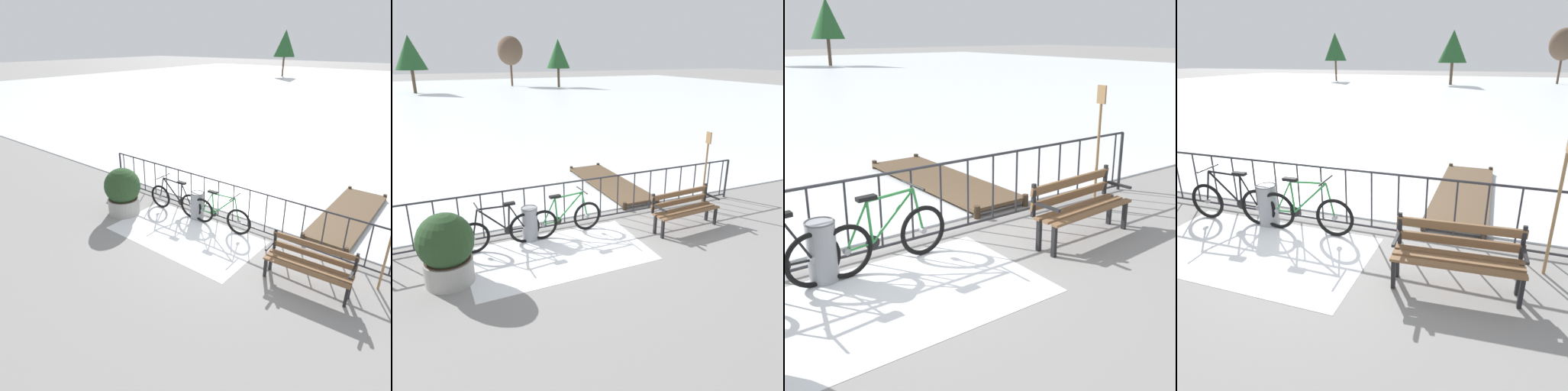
{
  "view_description": "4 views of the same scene",
  "coord_description": "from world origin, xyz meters",
  "views": [
    {
      "loc": [
        3.91,
        -6.7,
        4.28
      ],
      "look_at": [
        -0.89,
        -0.69,
        0.84
      ],
      "focal_mm": 31.79,
      "sensor_mm": 36.0,
      "label": 1
    },
    {
      "loc": [
        -3.03,
        -7.53,
        3.72
      ],
      "look_at": [
        0.12,
        -0.52,
        0.88
      ],
      "focal_mm": 35.16,
      "sensor_mm": 36.0,
      "label": 2
    },
    {
      "loc": [
        -2.86,
        -5.7,
        2.76
      ],
      "look_at": [
        1.14,
        -0.29,
        0.59
      ],
      "focal_mm": 47.04,
      "sensor_mm": 36.0,
      "label": 3
    },
    {
      "loc": [
        2.46,
        -5.15,
        2.76
      ],
      "look_at": [
        0.75,
        -0.15,
        0.71
      ],
      "focal_mm": 32.69,
      "sensor_mm": 36.0,
      "label": 4
    }
  ],
  "objects": [
    {
      "name": "bicycle_near_railing",
      "position": [
        -1.79,
        -0.43,
        0.37
      ],
      "size": [
        1.71,
        0.52,
        0.97
      ],
      "color": "black",
      "rests_on": "ground"
    },
    {
      "name": "frozen_pond",
      "position": [
        0.0,
        28.4,
        0.01
      ],
      "size": [
        80.0,
        56.0,
        0.03
      ],
      "primitive_type": "cube",
      "color": "silver",
      "rests_on": "ground"
    },
    {
      "name": "park_bench",
      "position": [
        2.21,
        -1.15,
        0.51
      ],
      "size": [
        1.63,
        0.59,
        0.89
      ],
      "color": "brown",
      "rests_on": "ground"
    },
    {
      "name": "trash_bin",
      "position": [
        -1.13,
        -0.32,
        0.37
      ],
      "size": [
        0.35,
        0.35,
        0.73
      ],
      "color": "gray",
      "rests_on": "ground"
    },
    {
      "name": "wooden_dock",
      "position": [
        2.01,
        2.11,
        0.12
      ],
      "size": [
        1.1,
        3.72,
        0.2
      ],
      "color": "brown",
      "rests_on": "ground"
    },
    {
      "name": "tree_east_mid",
      "position": [
        -17.27,
        38.34,
        4.01
      ],
      "size": [
        2.72,
        2.72,
        5.64
      ],
      "color": "brown",
      "rests_on": "ground"
    },
    {
      "name": "ground_plane",
      "position": [
        0.0,
        0.0,
        0.0
      ],
      "size": [
        160.0,
        160.0,
        0.0
      ],
      "primitive_type": "plane",
      "color": "gray"
    },
    {
      "name": "tree_far_west",
      "position": [
        -2.59,
        35.89,
        3.86
      ],
      "size": [
        3.05,
        3.05,
        5.49
      ],
      "color": "brown",
      "rests_on": "ground"
    },
    {
      "name": "railing_fence",
      "position": [
        -0.0,
        0.0,
        0.56
      ],
      "size": [
        9.06,
        0.06,
        1.07
      ],
      "color": "#2D2D33",
      "rests_on": "ground"
    },
    {
      "name": "tree_centre",
      "position": [
        8.59,
        41.14,
        4.11
      ],
      "size": [
        3.01,
        3.01,
        5.78
      ],
      "color": "brown",
      "rests_on": "ground"
    },
    {
      "name": "oar_upright",
      "position": [
        3.33,
        -0.45,
        1.14
      ],
      "size": [
        0.04,
        0.16,
        1.98
      ],
      "color": "#937047",
      "rests_on": "ground"
    },
    {
      "name": "snow_patch",
      "position": [
        -0.81,
        -1.2,
        0.0
      ],
      "size": [
        3.53,
        1.96,
        0.01
      ],
      "primitive_type": "cube",
      "color": "white",
      "rests_on": "ground"
    },
    {
      "name": "bicycle_second",
      "position": [
        -0.35,
        -0.39,
        0.37
      ],
      "size": [
        1.71,
        0.52,
        0.97
      ],
      "color": "black",
      "rests_on": "ground"
    }
  ]
}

